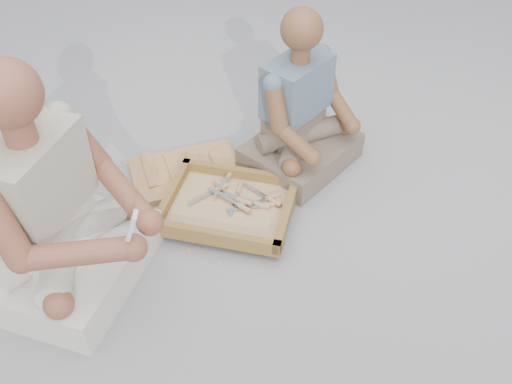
{
  "coord_description": "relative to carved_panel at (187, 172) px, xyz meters",
  "views": [
    {
      "loc": [
        -0.13,
        -1.55,
        1.81
      ],
      "look_at": [
        -0.03,
        0.13,
        0.3
      ],
      "focal_mm": 40.0,
      "sensor_mm": 36.0,
      "label": 1
    }
  ],
  "objects": [
    {
      "name": "chisel_0",
      "position": [
        0.25,
        -0.32,
        0.06
      ],
      "size": [
        0.17,
        0.16,
        0.02
      ],
      "rotation": [
        0.0,
        0.0,
        -0.76
      ],
      "color": "silver",
      "rests_on": "tool_tray"
    },
    {
      "name": "craftsman",
      "position": [
        -0.43,
        -0.61,
        0.31
      ],
      "size": [
        0.74,
        0.76,
        0.97
      ],
      "rotation": [
        0.0,
        0.0,
        -1.94
      ],
      "color": "silver",
      "rests_on": "ground"
    },
    {
      "name": "chisel_7",
      "position": [
        0.33,
        -0.3,
        0.05
      ],
      "size": [
        0.2,
        0.12,
        0.02
      ],
      "rotation": [
        0.0,
        0.0,
        -0.49
      ],
      "color": "silver",
      "rests_on": "tool_tray"
    },
    {
      "name": "wood_chip_7",
      "position": [
        0.51,
        -0.27,
        -0.02
      ],
      "size": [
        0.02,
        0.02,
        0.0
      ],
      "primitive_type": "cube",
      "rotation": [
        0.0,
        0.0,
        2.62
      ],
      "color": "#D7B37F",
      "rests_on": "ground"
    },
    {
      "name": "chisel_1",
      "position": [
        0.21,
        -0.11,
        0.06
      ],
      "size": [
        0.11,
        0.21,
        0.02
      ],
      "rotation": [
        0.0,
        0.0,
        1.12
      ],
      "color": "silver",
      "rests_on": "tool_tray"
    },
    {
      "name": "tool_tray",
      "position": [
        0.2,
        -0.3,
        0.04
      ],
      "size": [
        0.67,
        0.6,
        0.07
      ],
      "rotation": [
        0.0,
        0.0,
        -0.29
      ],
      "color": "brown",
      "rests_on": "carved_panel"
    },
    {
      "name": "chisel_4",
      "position": [
        0.15,
        -0.2,
        0.05
      ],
      "size": [
        0.19,
        0.14,
        0.02
      ],
      "rotation": [
        0.0,
        0.0,
        0.6
      ],
      "color": "silver",
      "rests_on": "tool_tray"
    },
    {
      "name": "wood_chip_1",
      "position": [
        0.42,
        -0.09,
        -0.02
      ],
      "size": [
        0.02,
        0.02,
        0.0
      ],
      "primitive_type": "cube",
      "rotation": [
        0.0,
        0.0,
        0.99
      ],
      "color": "#D7B37F",
      "rests_on": "ground"
    },
    {
      "name": "wood_chip_6",
      "position": [
        0.09,
        -0.39,
        -0.02
      ],
      "size": [
        0.02,
        0.02,
        0.0
      ],
      "primitive_type": "cube",
      "rotation": [
        0.0,
        0.0,
        1.37
      ],
      "color": "#D7B37F",
      "rests_on": "ground"
    },
    {
      "name": "wood_chip_5",
      "position": [
        -0.09,
        -0.36,
        -0.02
      ],
      "size": [
        0.02,
        0.02,
        0.0
      ],
      "primitive_type": "cube",
      "rotation": [
        0.0,
        0.0,
        2.85
      ],
      "color": "#D7B37F",
      "rests_on": "ground"
    },
    {
      "name": "wood_chip_4",
      "position": [
        0.02,
        -0.44,
        -0.02
      ],
      "size": [
        0.02,
        0.02,
        0.0
      ],
      "primitive_type": "cube",
      "rotation": [
        0.0,
        0.0,
        2.16
      ],
      "color": "#D7B37F",
      "rests_on": "ground"
    },
    {
      "name": "wood_chip_3",
      "position": [
        0.03,
        -0.5,
        -0.02
      ],
      "size": [
        0.02,
        0.02,
        0.0
      ],
      "primitive_type": "cube",
      "rotation": [
        0.0,
        0.0,
        1.16
      ],
      "color": "#D7B37F",
      "rests_on": "ground"
    },
    {
      "name": "mobile_phone",
      "position": [
        -0.12,
        -0.8,
        0.45
      ],
      "size": [
        0.05,
        0.05,
        0.11
      ],
      "rotation": [
        -0.35,
        0.0,
        -1.61
      ],
      "color": "silver",
      "rests_on": "craftsman"
    },
    {
      "name": "chisel_5",
      "position": [
        0.35,
        -0.31,
        0.05
      ],
      "size": [
        0.22,
        0.05,
        0.02
      ],
      "rotation": [
        0.0,
        0.0,
        0.13
      ],
      "color": "silver",
      "rests_on": "tool_tray"
    },
    {
      "name": "carved_panel",
      "position": [
        0.0,
        0.0,
        0.0
      ],
      "size": [
        0.59,
        0.47,
        0.03
      ],
      "primitive_type": "cube",
      "rotation": [
        0.0,
        0.0,
        0.26
      ],
      "color": "olive",
      "rests_on": "ground"
    },
    {
      "name": "chisel_6",
      "position": [
        0.25,
        -0.21,
        0.05
      ],
      "size": [
        0.08,
        0.22,
        0.02
      ],
      "rotation": [
        0.0,
        0.0,
        1.3
      ],
      "color": "silver",
      "rests_on": "tool_tray"
    },
    {
      "name": "chisel_9",
      "position": [
        0.38,
        -0.26,
        0.05
      ],
      "size": [
        0.21,
        0.1,
        0.02
      ],
      "rotation": [
        0.0,
        0.0,
        0.4
      ],
      "color": "silver",
      "rests_on": "tool_tray"
    },
    {
      "name": "chisel_8",
      "position": [
        0.39,
        -0.28,
        0.06
      ],
      "size": [
        0.17,
        0.17,
        0.02
      ],
      "rotation": [
        0.0,
        0.0,
        -0.79
      ],
      "color": "silver",
      "rests_on": "tool_tray"
    },
    {
      "name": "wood_chip_0",
      "position": [
        0.03,
        -0.19,
        -0.02
      ],
      "size": [
        0.02,
        0.02,
        0.0
      ],
      "primitive_type": "cube",
      "rotation": [
        0.0,
        0.0,
        1.73
      ],
      "color": "#D7B37F",
      "rests_on": "ground"
    },
    {
      "name": "chisel_3",
      "position": [
        0.25,
        -0.28,
        0.06
      ],
      "size": [
        0.2,
        0.13,
        0.02
      ],
      "rotation": [
        0.0,
        0.0,
        -0.52
      ],
      "color": "silver",
      "rests_on": "tool_tray"
    },
    {
      "name": "companion",
      "position": [
        0.56,
        0.07,
        0.25
      ],
      "size": [
        0.65,
        0.65,
        0.8
      ],
      "rotation": [
        0.0,
        0.0,
        3.94
      ],
      "color": "#736453",
      "rests_on": "ground"
    },
    {
      "name": "wood_chip_2",
      "position": [
        0.16,
        -0.59,
        -0.02
      ],
      "size": [
        0.02,
        0.02,
        0.0
      ],
      "primitive_type": "cube",
      "rotation": [
        0.0,
        0.0,
        1.23
      ],
      "color": "#D7B37F",
      "rests_on": "ground"
    },
    {
      "name": "chisel_2",
      "position": [
        0.23,
        -0.27,
        0.05
      ],
      "size": [
        0.15,
        0.18,
        0.02
      ],
      "rotation": [
        0.0,
        0.0,
        -0.89
      ],
      "color": "silver",
      "rests_on": "tool_tray"
    },
    {
      "name": "ground",
      "position": [
        0.35,
        -0.6,
        -0.02
      ],
      "size": [
        60.0,
        60.0,
        0.0
      ],
      "primitive_type": "plane",
      "color": "#9F9FA4",
      "rests_on": "ground"
    }
  ]
}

